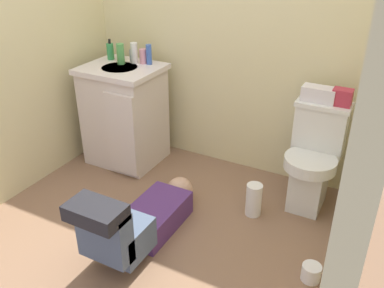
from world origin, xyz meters
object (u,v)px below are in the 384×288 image
Objects in this scene: soap_dispenser at (110,51)px; bottle_pink at (143,56)px; tissue_box at (319,94)px; paper_towel_roll at (254,200)px; vanity_cabinet at (125,114)px; faucet at (131,56)px; toilet at (314,158)px; bottle_green at (121,54)px; bottle_white at (134,53)px; person_plumber at (138,220)px; toilet_paper_roll at (311,273)px; bottle_amber at (121,53)px; toiletry_bag at (342,97)px; bottle_blue at (149,54)px.

soap_dispenser reaches higher than bottle_pink.
paper_towel_roll is at bearing -121.88° from tissue_box.
faucet is (-0.00, 0.15, 0.45)m from vanity_cabinet.
toilet is 4.67× the size of bottle_green.
bottle_white is at bearing -178.18° from tissue_box.
person_plumber is 9.68× the size of toilet_paper_roll.
vanity_cabinet is at bearing -54.25° from bottle_amber.
toilet is at bearing -139.23° from toiletry_bag.
paper_towel_roll is (1.34, -0.38, -0.76)m from bottle_amber.
soap_dispenser is (-1.83, -0.05, 0.08)m from toiletry_bag.
bottle_amber is at bearing 164.07° from paper_towel_roll.
bottle_green reaches higher than vanity_cabinet.
soap_dispenser is 0.70× the size of paper_towel_roll.
tissue_box is 1.33× the size of soap_dispenser.
bottle_amber is 0.21m from bottle_pink.
tissue_box is 1.54m from bottle_green.
vanity_cabinet is 0.52m from soap_dispenser.
toiletry_bag is 1.13m from toilet_paper_roll.
paper_towel_roll is at bearing -16.96° from bottle_white.
toiletry_bag is 1.60m from bottle_white.
toiletry_bag is at bearing 1.16° from faucet.
person_plumber is (0.70, -0.85, -0.24)m from vanity_cabinet.
toilet is at bearing 105.68° from toilet_paper_roll.
person_plumber is at bearing -132.31° from toiletry_bag.
toilet_paper_roll is at bearing -24.86° from bottle_white.
vanity_cabinet is at bearing -173.13° from tissue_box.
faucet is 0.42× the size of paper_towel_roll.
faucet is at bearing -3.22° from bottle_amber.
toiletry_bag reaches higher than tissue_box.
bottle_pink is (-1.38, -0.02, 0.08)m from tissue_box.
bottle_blue is (-1.48, -0.02, 0.09)m from toiletry_bag.
paper_towel_roll is at bearing -15.93° from bottle_amber.
bottle_amber is (-1.60, -0.03, 0.08)m from tissue_box.
tissue_box is 1.37× the size of bottle_green.
toiletry_bag reaches higher than paper_towel_roll.
tissue_box is 1.60m from bottle_amber.
vanity_cabinet is at bearing 169.38° from paper_towel_roll.
bottle_pink reaches higher than toilet.
soap_dispenser is at bearing 132.52° from person_plumber.
toilet_paper_roll is (1.64, -0.82, -0.83)m from bottle_pink.
bottle_green reaches higher than bottle_blue.
person_plumber is 0.82m from paper_towel_roll.
person_plumber is at bearing -59.36° from bottle_pink.
bottle_blue is 1.97m from toilet_paper_roll.
bottle_green is 0.18m from bottle_pink.
toiletry_bag is 1.54m from bottle_pink.
soap_dispenser is at bearing -173.50° from bottle_pink.
tissue_box reaches higher than paper_towel_roll.
paper_towel_roll is 0.67m from toilet_paper_roll.
toilet is at bearing 3.31° from vanity_cabinet.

